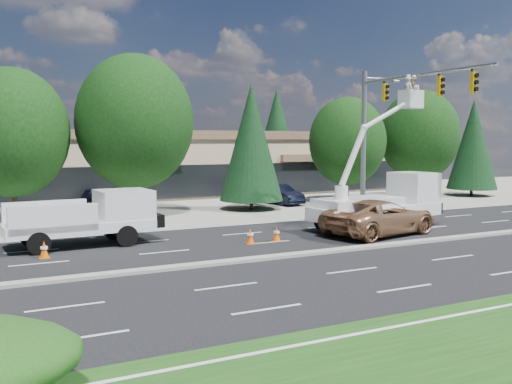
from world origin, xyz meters
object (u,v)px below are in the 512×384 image
utility_pickup (90,223)px  minivan (380,217)px  bucket_truck (386,195)px  signal_mast (387,118)px

utility_pickup → minivan: 13.94m
bucket_truck → minivan: 2.59m
utility_pickup → bucket_truck: size_ratio=0.78×
signal_mast → bucket_truck: size_ratio=1.23×
utility_pickup → minivan: (13.46, -3.60, -0.12)m
signal_mast → utility_pickup: signal_mast is taller
signal_mast → minivan: 7.92m
utility_pickup → minivan: bearing=-17.9°
signal_mast → minivan: bearing=-132.4°
bucket_truck → minivan: bucket_truck is taller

